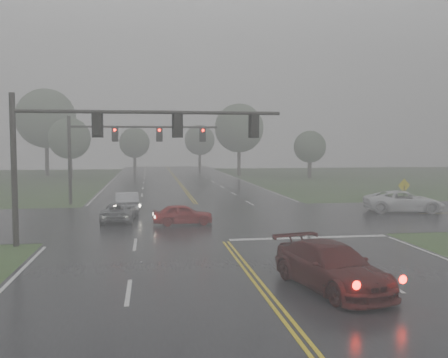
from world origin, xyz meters
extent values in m
cube|color=black|center=(0.00, 20.00, 0.00)|extent=(18.00, 160.00, 0.02)
cube|color=black|center=(0.00, 22.00, 0.00)|extent=(120.00, 14.00, 0.02)
cube|color=silver|center=(4.50, 14.40, 0.00)|extent=(8.50, 0.50, 0.01)
imported|color=#3D0B0B|center=(2.31, 5.39, 0.00)|extent=(3.29, 5.65, 1.54)
imported|color=maroon|center=(-1.77, 19.80, 0.00)|extent=(3.77, 1.70, 1.26)
imported|color=#AAABB1|center=(-5.39, 25.72, 0.00)|extent=(1.84, 4.64, 1.50)
imported|color=slate|center=(-5.72, 21.80, 0.00)|extent=(2.23, 4.40, 1.19)
imported|color=white|center=(14.45, 23.04, 0.00)|extent=(5.94, 3.55, 1.55)
cylinder|color=black|center=(-10.20, 14.57, 3.69)|extent=(0.29, 0.29, 7.39)
cylinder|color=black|center=(-10.20, 14.57, 6.56)|extent=(0.18, 0.18, 0.82)
cylinder|color=black|center=(-3.66, 14.57, 6.51)|extent=(13.09, 0.18, 0.18)
cube|color=black|center=(-6.27, 14.57, 5.90)|extent=(0.35, 0.29, 1.08)
cube|color=black|center=(-6.27, 14.73, 5.90)|extent=(0.56, 0.03, 1.28)
cube|color=black|center=(-2.35, 14.57, 5.90)|extent=(0.35, 0.29, 1.08)
cube|color=black|center=(-2.35, 14.73, 5.90)|extent=(0.56, 0.03, 1.28)
cube|color=black|center=(1.58, 14.57, 5.90)|extent=(0.35, 0.29, 1.08)
cube|color=black|center=(1.58, 14.73, 5.90)|extent=(0.56, 0.03, 1.28)
cylinder|color=black|center=(-10.20, 31.57, 3.61)|extent=(0.28, 0.28, 7.22)
cylinder|color=black|center=(-10.20, 31.57, 6.42)|extent=(0.18, 0.18, 0.80)
cylinder|color=black|center=(-4.12, 31.57, 6.37)|extent=(12.16, 0.18, 0.18)
cube|color=black|center=(-6.55, 31.57, 5.77)|extent=(0.34, 0.28, 1.05)
cube|color=black|center=(-6.55, 31.73, 5.77)|extent=(0.55, 0.03, 1.25)
cylinder|color=#FF0C05|center=(-6.55, 31.41, 6.10)|extent=(0.22, 0.06, 0.22)
cube|color=black|center=(-2.90, 31.57, 5.77)|extent=(0.34, 0.28, 1.05)
cube|color=black|center=(-2.90, 31.73, 5.77)|extent=(0.55, 0.03, 1.25)
cylinder|color=#FF0C05|center=(-2.90, 31.41, 6.10)|extent=(0.22, 0.06, 0.22)
cube|color=black|center=(0.74, 31.57, 5.77)|extent=(0.34, 0.28, 1.05)
cube|color=black|center=(0.74, 31.73, 5.77)|extent=(0.55, 0.03, 1.25)
cylinder|color=#FF0C05|center=(0.74, 31.41, 6.10)|extent=(0.22, 0.06, 0.22)
cylinder|color=black|center=(14.77, 23.58, 0.95)|extent=(0.06, 0.06, 1.91)
cube|color=#CEBE0C|center=(14.77, 23.61, 1.91)|extent=(1.00, 0.15, 1.00)
cylinder|color=#332821|center=(-15.00, 63.43, 1.67)|extent=(0.61, 0.61, 3.34)
sphere|color=#364E34|center=(-15.00, 63.43, 5.76)|extent=(5.95, 5.95, 5.95)
cylinder|color=#332821|center=(10.20, 66.59, 2.16)|extent=(0.54, 0.54, 4.32)
sphere|color=#364E34|center=(10.20, 66.59, 7.44)|extent=(7.68, 7.68, 7.68)
cylinder|color=#332821|center=(-6.30, 79.05, 1.51)|extent=(0.55, 0.55, 3.02)
sphere|color=#364E34|center=(-6.30, 79.05, 5.20)|extent=(5.37, 5.37, 5.37)
cylinder|color=#332821|center=(19.40, 59.50, 1.33)|extent=(0.58, 0.58, 2.65)
sphere|color=#364E34|center=(19.40, 59.50, 4.56)|extent=(4.71, 4.71, 4.71)
cylinder|color=#332821|center=(-19.65, 70.96, 2.60)|extent=(0.62, 0.62, 5.20)
sphere|color=#364E34|center=(-19.65, 70.96, 8.96)|extent=(9.25, 9.25, 9.25)
cylinder|color=#332821|center=(6.04, 86.77, 1.67)|extent=(0.52, 0.52, 3.33)
sphere|color=#364E34|center=(6.04, 86.77, 5.74)|extent=(5.92, 5.92, 5.92)
camera|label=1|loc=(-3.77, -10.55, 4.93)|focal=40.00mm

